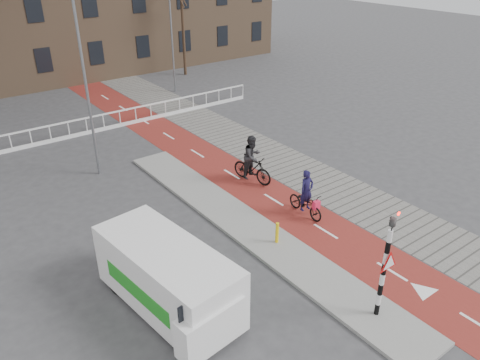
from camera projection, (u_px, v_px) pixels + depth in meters
ground at (338, 274)px, 15.36m from camera, size 120.00×120.00×0.00m
bike_lane at (208, 160)px, 23.26m from camera, size 2.50×60.00×0.01m
sidewalk at (252, 147)px, 24.76m from camera, size 3.00×60.00×0.01m
curb_island at (247, 226)px, 17.80m from camera, size 1.80×16.00×0.12m
traffic_signal at (386, 262)px, 12.70m from camera, size 0.80×0.80×3.68m
bollard at (277, 233)px, 16.59m from camera, size 0.12×0.12×0.80m
cyclist_near at (306, 200)px, 18.37m from camera, size 0.72×1.87×1.92m
cyclist_far at (252, 163)px, 20.81m from camera, size 1.10×2.16×2.20m
van at (168, 276)px, 13.53m from camera, size 2.48×5.05×2.09m
railing at (32, 141)px, 24.62m from camera, size 28.00×0.10×0.99m
tree_right at (183, 24)px, 36.17m from camera, size 0.22×0.22×7.94m
streetlight_near at (86, 85)px, 19.99m from camera, size 0.12×0.12×8.48m
streetlight_right at (171, 28)px, 31.74m from camera, size 0.12×0.12×8.82m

